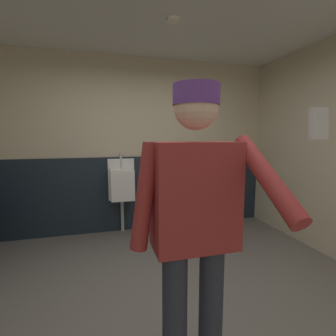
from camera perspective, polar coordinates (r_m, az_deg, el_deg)
name	(u,v)px	position (r m, az deg, el deg)	size (l,w,h in m)	color
ground_plane	(167,312)	(2.46, -0.19, -30.48)	(4.99, 4.56, 0.04)	slate
wall_back	(134,146)	(3.95, -7.87, 5.18)	(4.99, 0.12, 2.69)	beige
wainscot_band_back	(136,193)	(3.98, -7.53, -5.83)	(4.39, 0.03, 1.17)	#19232D
downlight_far	(173,20)	(2.93, 1.28, 31.18)	(0.14, 0.14, 0.03)	white
urinal_solo	(122,184)	(3.78, -10.63, -3.65)	(0.40, 0.34, 1.24)	white
person	(195,219)	(1.36, 6.29, -11.76)	(0.67, 0.60, 1.75)	#2D3342
cell_phone	(319,124)	(1.00, 31.57, 8.75)	(0.06, 0.02, 0.11)	silver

